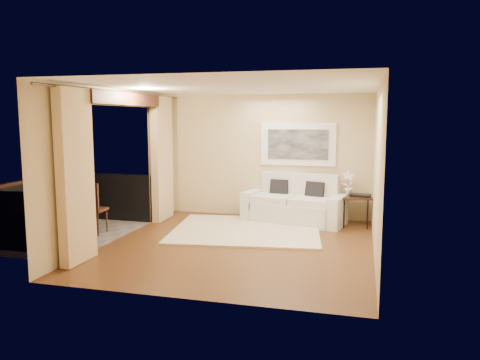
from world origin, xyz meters
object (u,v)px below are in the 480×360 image
(orchid, at_px, (348,183))
(balcony_chair_far, at_px, (90,205))
(sofa, at_px, (295,205))
(ice_bucket, at_px, (61,198))
(side_table, at_px, (356,199))
(balcony_chair_near, at_px, (78,215))
(bistro_table, at_px, (66,209))

(orchid, height_order, balcony_chair_far, orchid)
(sofa, relative_size, ice_bucket, 11.19)
(orchid, bearing_deg, sofa, -178.96)
(ice_bucket, bearing_deg, balcony_chair_far, 62.50)
(side_table, bearing_deg, balcony_chair_near, -149.70)
(bistro_table, xyz_separation_m, balcony_chair_near, (0.32, -0.14, -0.06))
(balcony_chair_far, height_order, balcony_chair_near, balcony_chair_far)
(side_table, height_order, ice_bucket, ice_bucket)
(side_table, xyz_separation_m, orchid, (-0.17, 0.11, 0.31))
(orchid, relative_size, balcony_chair_near, 0.54)
(sofa, height_order, ice_bucket, sofa)
(orchid, height_order, bistro_table, orchid)
(balcony_chair_far, bearing_deg, side_table, -160.90)
(balcony_chair_near, distance_m, ice_bucket, 0.55)
(side_table, bearing_deg, orchid, 146.32)
(side_table, bearing_deg, ice_bucket, -153.67)
(sofa, distance_m, orchid, 1.20)
(side_table, distance_m, bistro_table, 5.56)
(side_table, relative_size, bistro_table, 0.98)
(bistro_table, xyz_separation_m, ice_bucket, (-0.13, 0.06, 0.18))
(side_table, height_order, balcony_chair_far, balcony_chair_far)
(orchid, bearing_deg, side_table, -33.68)
(sofa, distance_m, ice_bucket, 4.63)
(sofa, bearing_deg, balcony_chair_far, -137.41)
(sofa, distance_m, bistro_table, 4.55)
(bistro_table, bearing_deg, orchid, 29.34)
(balcony_chair_far, xyz_separation_m, ice_bucket, (-0.26, -0.50, 0.20))
(ice_bucket, bearing_deg, sofa, 34.31)
(sofa, bearing_deg, side_table, 7.72)
(bistro_table, bearing_deg, sofa, 35.84)
(balcony_chair_near, bearing_deg, orchid, 40.34)
(sofa, distance_m, balcony_chair_far, 4.13)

